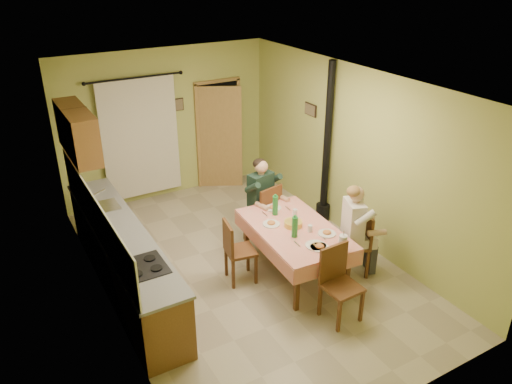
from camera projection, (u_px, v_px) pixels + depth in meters
floor at (245, 266)px, 7.55m from camera, size 4.00×6.00×0.01m
room_shell at (244, 154)px, 6.76m from camera, size 4.04×6.04×2.82m
kitchen_run at (123, 258)px, 6.89m from camera, size 0.64×3.64×1.56m
upper_cabinets at (77, 132)px, 7.21m from camera, size 0.35×1.40×0.70m
curtain at (140, 138)px, 9.02m from camera, size 1.70×0.07×2.22m
doorway at (220, 135)px, 9.81m from camera, size 0.96×0.43×2.15m
dining_table at (294, 250)px, 7.25m from camera, size 1.19×1.86×0.76m
tableware at (300, 226)px, 6.99m from camera, size 0.78×1.65×0.33m
chair_far at (263, 224)px, 8.12m from camera, size 0.54×0.54×1.02m
chair_near at (340, 299)px, 6.38m from camera, size 0.45×0.45×1.00m
chair_right at (353, 256)px, 7.29m from camera, size 0.52×0.52×0.97m
chair_left at (240, 262)px, 7.13m from camera, size 0.46×0.46×0.95m
man_far at (262, 192)px, 7.88m from camera, size 0.63×0.54×1.39m
man_right at (356, 221)px, 7.03m from camera, size 0.59×0.65×1.39m
stove_flue at (326, 166)px, 8.43m from camera, size 0.24×0.24×2.80m
picture_back at (179, 104)px, 9.22m from camera, size 0.19×0.03×0.23m
picture_right at (311, 110)px, 8.57m from camera, size 0.03×0.31×0.21m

